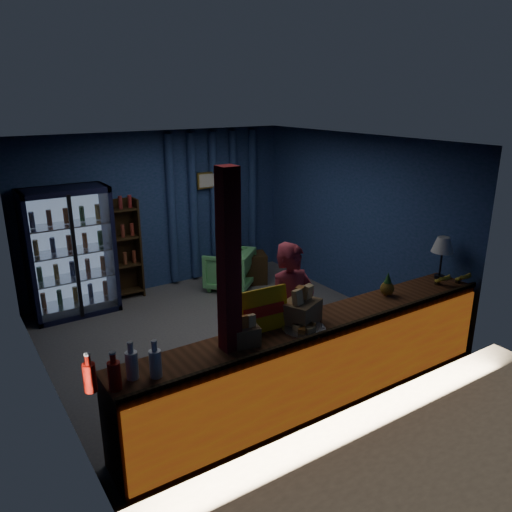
{
  "coord_description": "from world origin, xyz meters",
  "views": [
    {
      "loc": [
        -3.07,
        -5.41,
        3.15
      ],
      "look_at": [
        0.34,
        -0.2,
        1.12
      ],
      "focal_mm": 35.0,
      "sensor_mm": 36.0,
      "label": 1
    }
  ],
  "objects": [
    {
      "name": "banana_bunches",
      "position": [
        1.98,
        -1.99,
        1.03
      ],
      "size": [
        0.49,
        0.29,
        0.16
      ],
      "color": "gold",
      "rests_on": "counter"
    },
    {
      "name": "green_chair",
      "position": [
        0.89,
        1.45,
        0.34
      ],
      "size": [
        1.03,
        1.03,
        0.68
      ],
      "primitive_type": "imported",
      "rotation": [
        0.0,
        0.0,
        3.86
      ],
      "color": "#5EBC69",
      "rests_on": "ground"
    },
    {
      "name": "bottle_shelf",
      "position": [
        -0.7,
        2.06,
        0.79
      ],
      "size": [
        0.5,
        0.28,
        1.6
      ],
      "color": "#342310",
      "rests_on": "ground"
    },
    {
      "name": "counter",
      "position": [
        0.0,
        -1.91,
        0.48
      ],
      "size": [
        4.4,
        0.57,
        0.99
      ],
      "color": "brown",
      "rests_on": "ground"
    },
    {
      "name": "support_post",
      "position": [
        -1.05,
        -1.9,
        1.3
      ],
      "size": [
        0.16,
        0.16,
        2.6
      ],
      "primitive_type": "cube",
      "color": "maroon",
      "rests_on": "ground"
    },
    {
      "name": "pastry_tray",
      "position": [
        -0.27,
        -1.98,
        0.97
      ],
      "size": [
        0.43,
        0.43,
        0.07
      ],
      "color": "silver",
      "rests_on": "counter"
    },
    {
      "name": "snack_box_left",
      "position": [
        -0.19,
        -1.83,
        1.09
      ],
      "size": [
        0.45,
        0.41,
        0.38
      ],
      "color": "#976B49",
      "rests_on": "counter"
    },
    {
      "name": "curtain_folds",
      "position": [
        1.0,
        2.14,
        1.3
      ],
      "size": [
        1.74,
        0.14,
        2.5
      ],
      "color": "navy",
      "rests_on": "room_walls"
    },
    {
      "name": "side_table",
      "position": [
        1.3,
        1.49,
        0.26
      ],
      "size": [
        0.69,
        0.6,
        0.63
      ],
      "color": "#342310",
      "rests_on": "ground"
    },
    {
      "name": "table_lamp",
      "position": [
        2.05,
        -1.78,
        1.37
      ],
      "size": [
        0.27,
        0.27,
        0.53
      ],
      "color": "black",
      "rests_on": "counter"
    },
    {
      "name": "ground",
      "position": [
        0.0,
        0.0,
        0.0
      ],
      "size": [
        4.6,
        4.6,
        0.0
      ],
      "primitive_type": "plane",
      "color": "#515154",
      "rests_on": "ground"
    },
    {
      "name": "beverage_cooler",
      "position": [
        -1.55,
        1.92,
        0.93
      ],
      "size": [
        1.2,
        0.62,
        1.9
      ],
      "color": "black",
      "rests_on": "ground"
    },
    {
      "name": "framed_picture",
      "position": [
        0.85,
        2.1,
        1.75
      ],
      "size": [
        0.36,
        0.04,
        0.28
      ],
      "color": "gold",
      "rests_on": "room_walls"
    },
    {
      "name": "shopkeeper",
      "position": [
        0.01,
        -1.42,
        0.83
      ],
      "size": [
        0.61,
        0.41,
        1.65
      ],
      "primitive_type": "imported",
      "rotation": [
        0.0,
        0.0,
        0.03
      ],
      "color": "#9A2A38",
      "rests_on": "ground"
    },
    {
      "name": "soda_bottles",
      "position": [
        -2.05,
        -1.94,
        1.08
      ],
      "size": [
        0.61,
        0.18,
        0.33
      ],
      "color": "red",
      "rests_on": "counter"
    },
    {
      "name": "pineapple",
      "position": [
        1.07,
        -1.81,
        1.07
      ],
      "size": [
        0.16,
        0.16,
        0.28
      ],
      "color": "#8B5D19",
      "rests_on": "counter"
    },
    {
      "name": "yellow_sign",
      "position": [
        -0.6,
        -1.77,
        1.16
      ],
      "size": [
        0.54,
        0.14,
        0.43
      ],
      "color": "#E0AE0B",
      "rests_on": "counter"
    },
    {
      "name": "snack_box_centre",
      "position": [
        -0.91,
        -1.89,
        1.05
      ],
      "size": [
        0.32,
        0.28,
        0.29
      ],
      "color": "#976B49",
      "rests_on": "counter"
    },
    {
      "name": "room_walls",
      "position": [
        0.0,
        0.0,
        1.57
      ],
      "size": [
        4.6,
        4.6,
        4.6
      ],
      "color": "navy",
      "rests_on": "ground"
    }
  ]
}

